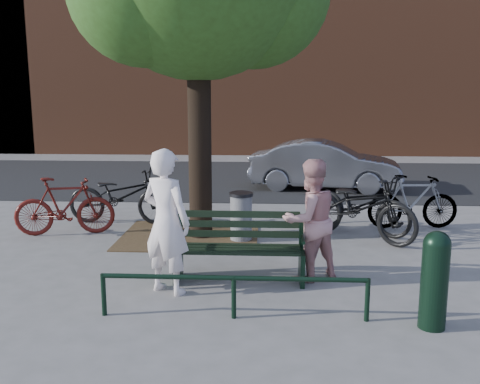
# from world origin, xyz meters

# --- Properties ---
(ground) EXTENTS (90.00, 90.00, 0.00)m
(ground) POSITION_xyz_m (0.00, 0.00, 0.00)
(ground) COLOR gray
(ground) RESTS_ON ground
(dirt_pit) EXTENTS (2.40, 2.00, 0.02)m
(dirt_pit) POSITION_xyz_m (-1.00, 2.20, 0.01)
(dirt_pit) COLOR brown
(dirt_pit) RESTS_ON ground
(road) EXTENTS (40.00, 7.00, 0.01)m
(road) POSITION_xyz_m (0.00, 8.50, 0.01)
(road) COLOR black
(road) RESTS_ON ground
(park_bench) EXTENTS (1.74, 0.54, 0.97)m
(park_bench) POSITION_xyz_m (-0.00, 0.08, 0.48)
(park_bench) COLOR black
(park_bench) RESTS_ON ground
(guard_railing) EXTENTS (3.06, 0.06, 0.51)m
(guard_railing) POSITION_xyz_m (0.00, -1.20, 0.40)
(guard_railing) COLOR black
(guard_railing) RESTS_ON ground
(person_left) EXTENTS (0.81, 0.70, 1.86)m
(person_left) POSITION_xyz_m (-0.90, -0.43, 0.93)
(person_left) COLOR white
(person_left) RESTS_ON ground
(person_right) EXTENTS (1.01, 0.93, 1.66)m
(person_right) POSITION_xyz_m (0.95, 0.15, 0.83)
(person_right) COLOR tan
(person_right) RESTS_ON ground
(bollard) EXTENTS (0.29, 0.29, 1.09)m
(bollard) POSITION_xyz_m (2.18, -1.33, 0.59)
(bollard) COLOR black
(bollard) RESTS_ON ground
(litter_bin) EXTENTS (0.41, 0.41, 0.84)m
(litter_bin) POSITION_xyz_m (-0.08, 2.00, 0.42)
(litter_bin) COLOR gray
(litter_bin) RESTS_ON ground
(bicycle_a) EXTENTS (2.12, 0.85, 1.09)m
(bicycle_a) POSITION_xyz_m (-2.46, 3.06, 0.55)
(bicycle_a) COLOR black
(bicycle_a) RESTS_ON ground
(bicycle_b) EXTENTS (1.80, 0.86, 1.05)m
(bicycle_b) POSITION_xyz_m (-3.24, 2.20, 0.52)
(bicycle_b) COLOR #4F100B
(bicycle_b) RESTS_ON ground
(bicycle_c) EXTENTS (2.16, 1.96, 1.14)m
(bicycle_c) POSITION_xyz_m (1.97, 2.20, 0.57)
(bicycle_c) COLOR black
(bicycle_c) RESTS_ON ground
(bicycle_d) EXTENTS (1.72, 0.60, 1.02)m
(bicycle_d) POSITION_xyz_m (3.08, 2.98, 0.51)
(bicycle_d) COLOR gray
(bicycle_d) RESTS_ON ground
(bicycle_e) EXTENTS (2.02, 1.78, 1.06)m
(bicycle_e) POSITION_xyz_m (2.05, 2.67, 0.53)
(bicycle_e) COLOR black
(bicycle_e) RESTS_ON ground
(parked_car) EXTENTS (4.01, 1.92, 1.27)m
(parked_car) POSITION_xyz_m (1.85, 6.85, 0.63)
(parked_car) COLOR slate
(parked_car) RESTS_ON ground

